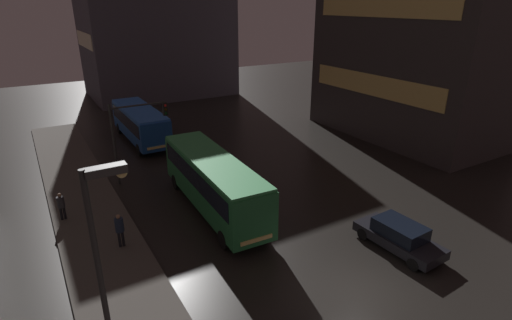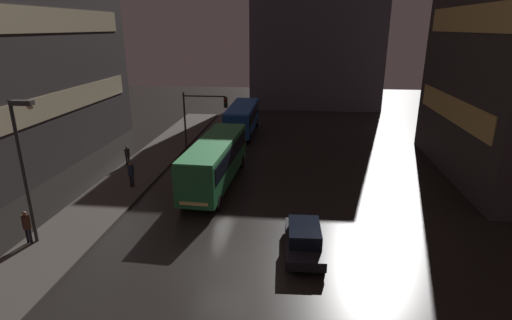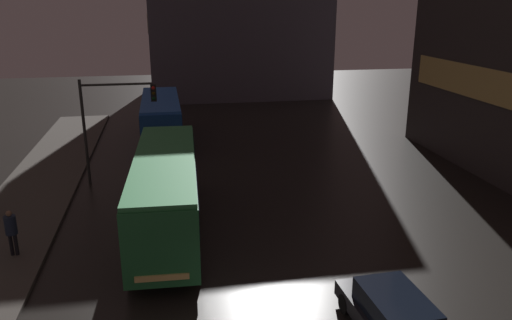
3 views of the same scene
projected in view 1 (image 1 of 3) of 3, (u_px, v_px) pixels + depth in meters
ground_plane at (361, 293)px, 17.44m from camera, size 120.00×120.00×0.00m
sidewalk_left at (101, 241)px, 21.14m from camera, size 4.00×48.00×0.15m
building_right_block at (417, 42)px, 35.53m from camera, size 10.07×16.83×17.13m
building_far_backdrop at (155, 11)px, 51.53m from camera, size 18.07×12.00×21.56m
bus_near at (213, 179)px, 23.68m from camera, size 3.00×11.00×3.39m
bus_far at (140, 121)px, 35.70m from camera, size 2.67×9.77×3.09m
car_taxi at (399, 236)px, 20.33m from camera, size 2.08×4.64×1.50m
pedestrian_near at (61, 204)px, 22.73m from camera, size 0.42×0.42×1.65m
pedestrian_far at (120, 227)px, 20.13m from camera, size 0.49×0.49×1.84m
traffic_light_main at (134, 127)px, 27.14m from camera, size 3.92×0.35×5.69m
street_lamp_sidewalk at (104, 250)px, 11.50m from camera, size 1.25×0.36×7.62m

